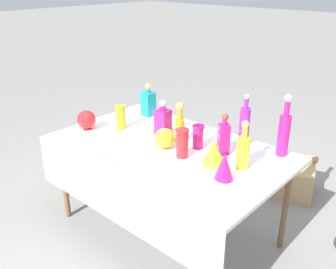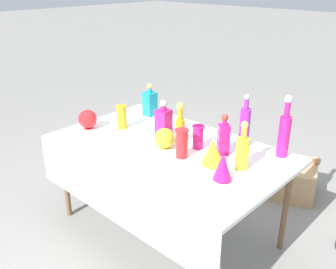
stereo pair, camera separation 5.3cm
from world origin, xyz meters
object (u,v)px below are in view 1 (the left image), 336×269
tall_bottle_0 (284,131)px  square_decanter_2 (148,103)px  tall_bottle_2 (180,124)px  round_bowl_0 (86,120)px  square_decanter_1 (163,121)px  fluted_vase_1 (224,166)px  cardboard_box_behind_left (283,178)px  square_decanter_0 (224,137)px  slender_vase_2 (121,117)px  slender_vase_1 (198,136)px  round_bowl_1 (164,138)px  fluted_vase_0 (214,152)px  slender_vase_0 (182,142)px  tall_bottle_1 (244,125)px  tall_bottle_3 (243,150)px

tall_bottle_0 → square_decanter_2: (-1.27, -0.06, -0.06)m
tall_bottle_2 → round_bowl_0: (-0.73, -0.33, -0.06)m
square_decanter_2 → square_decanter_1: bearing=-31.2°
fluted_vase_1 → cardboard_box_behind_left: 1.49m
tall_bottle_2 → square_decanter_0: size_ratio=1.05×
tall_bottle_0 → round_bowl_0: tall_bottle_0 is taller
slender_vase_2 → fluted_vase_1: size_ratio=1.07×
tall_bottle_0 → slender_vase_1: 0.61m
square_decanter_0 → round_bowl_1: square_decanter_0 is taller
round_bowl_0 → square_decanter_0: bearing=19.1°
fluted_vase_0 → fluted_vase_1: (0.17, -0.12, -0.00)m
slender_vase_0 → slender_vase_2: slender_vase_0 is taller
cardboard_box_behind_left → round_bowl_0: bearing=-130.0°
square_decanter_1 → fluted_vase_1: square_decanter_1 is taller
tall_bottle_2 → round_bowl_0: size_ratio=1.96×
tall_bottle_1 → tall_bottle_3: size_ratio=1.20×
round_bowl_0 → cardboard_box_behind_left: bearing=50.0°
fluted_vase_0 → round_bowl_1: bearing=-176.1°
tall_bottle_2 → round_bowl_0: 0.80m
square_decanter_2 → tall_bottle_0: bearing=2.6°
round_bowl_0 → round_bowl_1: bearing=12.1°
tall_bottle_3 → square_decanter_1: (-0.76, 0.05, -0.01)m
round_bowl_1 → round_bowl_0: bearing=-167.9°
tall_bottle_2 → tall_bottle_3: size_ratio=0.95×
tall_bottle_1 → tall_bottle_2: bearing=-147.2°
slender_vase_1 → fluted_vase_1: 0.49m
slender_vase_1 → tall_bottle_2: bearing=-179.2°
tall_bottle_3 → cardboard_box_behind_left: size_ratio=0.51×
tall_bottle_3 → cardboard_box_behind_left: tall_bottle_3 is taller
square_decanter_1 → slender_vase_0: square_decanter_1 is taller
square_decanter_1 → slender_vase_1: square_decanter_1 is taller
slender_vase_1 → cardboard_box_behind_left: size_ratio=0.27×
square_decanter_2 → cardboard_box_behind_left: square_decanter_2 is taller
tall_bottle_2 → cardboard_box_behind_left: 1.35m
tall_bottle_2 → square_decanter_0: bearing=8.2°
tall_bottle_1 → tall_bottle_2: 0.48m
tall_bottle_1 → tall_bottle_3: bearing=-59.3°
square_decanter_0 → square_decanter_2: bearing=168.2°
square_decanter_2 → fluted_vase_1: size_ratio=1.60×
tall_bottle_0 → square_decanter_1: 0.92m
slender_vase_2 → fluted_vase_0: (0.95, -0.01, -0.01)m
tall_bottle_2 → square_decanter_2: size_ratio=1.07×
fluted_vase_1 → fluted_vase_0: bearing=144.2°
square_decanter_2 → round_bowl_1: 0.72m
tall_bottle_0 → slender_vase_1: bearing=-149.3°
tall_bottle_3 → slender_vase_1: (-0.41, 0.05, -0.03)m
square_decanter_1 → cardboard_box_behind_left: square_decanter_1 is taller
square_decanter_0 → slender_vase_2: (-0.89, -0.18, -0.02)m
tall_bottle_3 → square_decanter_2: bearing=165.8°
square_decanter_1 → fluted_vase_1: bearing=-19.3°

